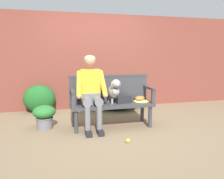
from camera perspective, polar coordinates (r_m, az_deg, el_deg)
ground_plane at (r=4.19m, az=-0.00°, el=-9.55°), size 40.00×40.00×0.00m
brick_garden_fence at (r=5.71m, az=-4.30°, el=7.21°), size 8.00×0.30×2.33m
hedge_bush_far_right at (r=5.44m, az=-4.70°, el=-1.90°), size 0.80×0.56×0.62m
hedge_bush_mid_right at (r=5.57m, az=2.15°, el=-0.98°), size 0.85×0.65×0.75m
hedge_bush_mid_left at (r=5.41m, az=-18.22°, el=-2.29°), size 0.72×0.51×0.64m
hedge_bush_far_left at (r=5.50m, az=1.83°, el=-1.54°), size 1.19×1.01×0.67m
garden_bench at (r=4.08m, az=-0.00°, el=-4.34°), size 1.51×0.51×0.45m
bench_backrest at (r=4.24m, az=-0.73°, el=0.50°), size 1.55×0.06×0.50m
bench_armrest_left_end at (r=3.84m, az=-10.12°, el=-1.30°), size 0.06×0.51×0.28m
bench_armrest_right_end at (r=4.18m, az=9.88°, el=-0.47°), size 0.06×0.51×0.28m
person_seated at (r=3.93m, az=-5.48°, el=0.07°), size 0.56×0.65×1.32m
dog_on_bench at (r=4.05m, az=0.56°, el=-0.34°), size 0.23×0.45×0.44m
tennis_racket at (r=4.21m, az=7.32°, el=-2.99°), size 0.34×0.58×0.03m
baseball_glove at (r=4.32m, az=7.17°, el=-2.22°), size 0.27×0.26×0.09m
sports_bag at (r=4.09m, az=2.79°, el=-2.41°), size 0.31×0.24×0.14m
tennis_ball at (r=3.46m, az=4.16°, el=-13.01°), size 0.07×0.07×0.07m
potted_plant at (r=4.21m, az=-17.06°, el=-6.35°), size 0.41×0.41×0.43m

